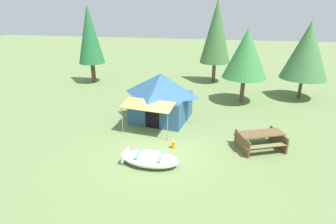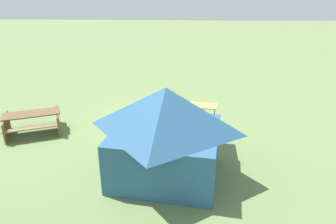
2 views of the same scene
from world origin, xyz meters
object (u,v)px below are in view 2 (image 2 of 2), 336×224
beached_rowboat (160,107)px  canvas_cabin_tent (166,131)px  cooler_box (196,153)px  picnic_table (32,120)px  fuel_can (138,123)px

beached_rowboat → canvas_cabin_tent: bearing=96.1°
canvas_cabin_tent → beached_rowboat: bearing=-83.9°
beached_rowboat → cooler_box: beached_rowboat is taller
picnic_table → fuel_can: picnic_table is taller
canvas_cabin_tent → picnic_table: size_ratio=1.79×
picnic_table → cooler_box: size_ratio=5.01×
beached_rowboat → canvas_cabin_tent: (-0.50, 4.67, 1.11)m
picnic_table → beached_rowboat: bearing=-154.6°
cooler_box → fuel_can: 3.14m
canvas_cabin_tent → cooler_box: size_ratio=8.99×
canvas_cabin_tent → picnic_table: (5.03, -2.52, -0.87)m
beached_rowboat → fuel_can: size_ratio=7.54×
canvas_cabin_tent → picnic_table: canvas_cabin_tent is taller
picnic_table → fuel_can: bearing=-170.1°
beached_rowboat → picnic_table: picnic_table is taller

